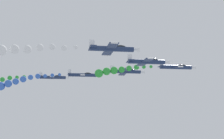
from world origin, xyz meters
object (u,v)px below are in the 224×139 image
object	(u,v)px
airplane_lead	(176,67)
airplane_left_inner	(126,71)
airplane_right_outer	(113,49)
airplane_left_outer	(83,75)
airplane_trailing	(53,77)
airplane_right_inner	(147,62)

from	to	relation	value
airplane_lead	airplane_left_inner	distance (m)	16.14
airplane_right_outer	airplane_left_outer	bearing A→B (deg)	-179.05
airplane_trailing	airplane_left_outer	bearing A→B (deg)	34.70
airplane_left_inner	airplane_right_outer	size ratio (longest dim) A/B	1.00
airplane_lead	airplane_left_outer	xyz separation A→B (m)	(-22.68, -23.18, -0.23)
airplane_lead	airplane_left_outer	size ratio (longest dim) A/B	1.00
airplane_left_inner	airplane_left_outer	size ratio (longest dim) A/B	1.00
airplane_right_inner	airplane_trailing	world-z (taller)	airplane_trailing
airplane_left_inner	airplane_right_inner	world-z (taller)	airplane_left_inner
airplane_lead	airplane_trailing	bearing A→B (deg)	-137.92
airplane_right_inner	airplane_lead	bearing A→B (deg)	134.45
airplane_lead	airplane_trailing	distance (m)	47.87
airplane_lead	airplane_right_inner	distance (m)	16.35
airplane_left_inner	airplane_trailing	size ratio (longest dim) A/B	1.00
airplane_lead	airplane_right_inner	size ratio (longest dim) A/B	1.00
airplane_left_inner	airplane_left_outer	xyz separation A→B (m)	(-11.28, -11.75, -0.08)
airplane_lead	airplane_right_inner	xyz separation A→B (m)	(11.45, -11.67, -0.43)
airplane_left_inner	airplane_trailing	distance (m)	31.77
airplane_right_inner	airplane_left_outer	size ratio (longest dim) A/B	1.00
airplane_left_inner	airplane_right_outer	world-z (taller)	airplane_right_outer
airplane_left_outer	airplane_right_outer	distance (m)	46.08
airplane_right_outer	airplane_trailing	xyz separation A→B (m)	(-58.93, -9.67, -0.13)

